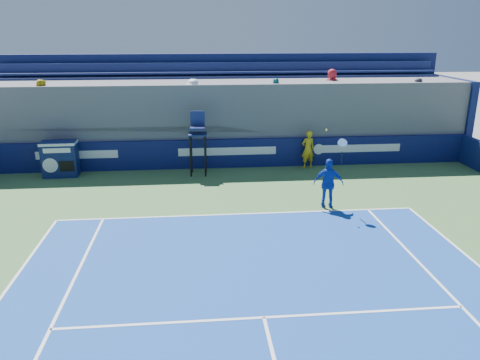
{
  "coord_description": "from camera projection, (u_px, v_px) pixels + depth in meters",
  "views": [
    {
      "loc": [
        -1.22,
        -1.5,
        5.46
      ],
      "look_at": [
        0.0,
        11.5,
        1.25
      ],
      "focal_mm": 35.0,
      "sensor_mm": 36.0,
      "label": 1
    }
  ],
  "objects": [
    {
      "name": "ball_person",
      "position": [
        308.0,
        149.0,
        19.13
      ],
      "size": [
        0.64,
        0.49,
        1.56
      ],
      "primitive_type": "imported",
      "rotation": [
        0.0,
        0.0,
        3.37
      ],
      "color": "gold",
      "rests_on": "apron"
    },
    {
      "name": "back_hoarding",
      "position": [
        227.0,
        154.0,
        19.22
      ],
      "size": [
        20.4,
        0.21,
        1.2
      ],
      "color": "#0C1248",
      "rests_on": "ground"
    },
    {
      "name": "match_clock",
      "position": [
        60.0,
        158.0,
        18.03
      ],
      "size": [
        1.34,
        0.77,
        1.4
      ],
      "color": "#0F194B",
      "rests_on": "ground"
    },
    {
      "name": "umpire_chair",
      "position": [
        198.0,
        136.0,
        18.03
      ],
      "size": [
        0.74,
        0.74,
        2.48
      ],
      "color": "black",
      "rests_on": "ground"
    },
    {
      "name": "tennis_player",
      "position": [
        329.0,
        183.0,
        14.8
      ],
      "size": [
        1.01,
        0.64,
        2.57
      ],
      "color": "#1539AD",
      "rests_on": "apron"
    },
    {
      "name": "stadium_seating",
      "position": [
        224.0,
        115.0,
        20.78
      ],
      "size": [
        21.0,
        4.05,
        4.4
      ],
      "color": "#59595F",
      "rests_on": "ground"
    }
  ]
}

